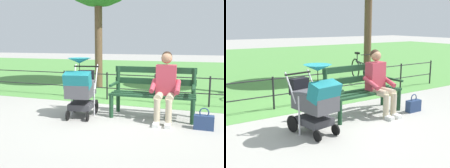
# 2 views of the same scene
# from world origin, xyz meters

# --- Properties ---
(ground_plane) EXTENTS (60.00, 60.00, 0.00)m
(ground_plane) POSITION_xyz_m (0.00, 0.00, 0.00)
(ground_plane) COLOR #9E9B93
(grass_lawn) EXTENTS (40.00, 16.00, 0.01)m
(grass_lawn) POSITION_xyz_m (0.00, -8.80, 0.00)
(grass_lawn) COLOR #518E42
(grass_lawn) RESTS_ON ground
(park_bench) EXTENTS (1.62, 0.66, 0.96)m
(park_bench) POSITION_xyz_m (-0.78, -0.12, 0.53)
(park_bench) COLOR #193D23
(park_bench) RESTS_ON ground
(person_on_bench) EXTENTS (0.55, 0.74, 1.28)m
(person_on_bench) POSITION_xyz_m (-1.05, 0.11, 0.68)
(person_on_bench) COLOR tan
(person_on_bench) RESTS_ON ground
(stroller) EXTENTS (0.65, 0.96, 1.15)m
(stroller) POSITION_xyz_m (0.52, 0.38, 0.59)
(stroller) COLOR black
(stroller) RESTS_ON ground
(handbag) EXTENTS (0.32, 0.14, 0.37)m
(handbag) POSITION_xyz_m (-1.74, 0.40, 0.13)
(handbag) COLOR navy
(handbag) RESTS_ON ground
(park_fence) EXTENTS (8.59, 0.04, 0.70)m
(park_fence) POSITION_xyz_m (-0.50, -1.30, 0.42)
(park_fence) COLOR black
(park_fence) RESTS_ON ground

